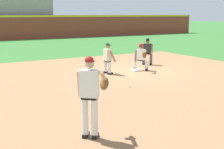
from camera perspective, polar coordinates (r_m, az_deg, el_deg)
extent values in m
plane|color=#336B2D|center=(15.24, 4.35, 0.61)|extent=(160.00, 160.00, 0.00)
cube|color=#936B47|center=(11.13, 1.70, -3.25)|extent=(18.00, 18.00, 0.01)
cube|color=white|center=(15.23, 4.35, 0.78)|extent=(0.38, 0.38, 0.09)
sphere|color=white|center=(11.84, 3.25, -2.23)|extent=(0.07, 0.07, 0.07)
cube|color=black|center=(7.24, -4.81, -10.97)|extent=(0.25, 0.27, 0.09)
cylinder|color=white|center=(7.05, -4.96, -7.65)|extent=(0.15, 0.15, 0.84)
cube|color=black|center=(7.19, -3.09, -11.12)|extent=(0.25, 0.27, 0.09)
cylinder|color=white|center=(6.99, -3.21, -7.78)|extent=(0.15, 0.15, 0.84)
cube|color=black|center=(6.89, -4.13, -4.25)|extent=(0.39, 0.37, 0.06)
cube|color=white|center=(6.81, -4.17, -1.65)|extent=(0.46, 0.44, 0.60)
sphere|color=tan|center=(6.75, -4.18, 1.95)|extent=(0.21, 0.21, 0.21)
sphere|color=maroon|center=(6.74, -4.19, 2.53)|extent=(0.20, 0.20, 0.20)
cube|color=maroon|center=(6.83, -3.98, 2.44)|extent=(0.20, 0.19, 0.02)
cylinder|color=tan|center=(6.95, -5.99, -1.63)|extent=(0.19, 0.20, 0.59)
cylinder|color=tan|center=(7.01, -1.57, -0.47)|extent=(0.41, 0.46, 0.41)
ellipsoid|color=brown|center=(7.13, -1.42, -1.65)|extent=(0.35, 0.36, 0.34)
cube|color=black|center=(15.44, 6.34, 0.89)|extent=(0.26, 0.27, 0.09)
cylinder|color=white|center=(15.44, 6.38, 1.77)|extent=(0.15, 0.15, 0.40)
cube|color=black|center=(15.52, 4.14, 0.98)|extent=(0.26, 0.27, 0.09)
cylinder|color=white|center=(15.52, 4.17, 1.86)|extent=(0.15, 0.15, 0.40)
cube|color=black|center=(15.44, 5.29, 2.62)|extent=(0.39, 0.38, 0.06)
cube|color=white|center=(15.41, 5.31, 3.65)|extent=(0.46, 0.45, 0.52)
sphere|color=brown|center=(15.34, 5.32, 5.09)|extent=(0.21, 0.21, 0.21)
sphere|color=maroon|center=(15.33, 5.33, 5.35)|extent=(0.20, 0.20, 0.20)
cube|color=maroon|center=(15.25, 5.28, 5.22)|extent=(0.20, 0.20, 0.02)
cylinder|color=brown|center=(14.95, 6.06, 3.97)|extent=(0.46, 0.49, 0.24)
cylinder|color=brown|center=(15.35, 4.33, 3.41)|extent=(0.23, 0.24, 0.58)
ellipsoid|color=brown|center=(14.75, 5.96, 3.58)|extent=(0.29, 0.30, 0.35)
cube|color=black|center=(14.69, -1.04, 0.43)|extent=(0.27, 0.12, 0.09)
cylinder|color=white|center=(14.63, -1.18, 1.52)|extent=(0.15, 0.15, 0.50)
cube|color=black|center=(14.34, -0.34, 0.17)|extent=(0.27, 0.12, 0.09)
cylinder|color=white|center=(14.27, -0.48, 1.28)|extent=(0.15, 0.15, 0.50)
cube|color=black|center=(14.41, -0.84, 2.46)|extent=(0.22, 0.35, 0.06)
cube|color=beige|center=(14.37, -0.84, 3.60)|extent=(0.26, 0.41, 0.54)
sphere|color=#9E7051|center=(14.33, -0.77, 5.19)|extent=(0.21, 0.21, 0.21)
sphere|color=#194C28|center=(14.32, -0.78, 5.47)|extent=(0.20, 0.20, 0.20)
cube|color=#194C28|center=(14.36, -0.45, 5.39)|extent=(0.12, 0.18, 0.02)
cylinder|color=#9E7051|center=(14.66, -0.76, 3.62)|extent=(0.33, 0.11, 0.56)
cylinder|color=#9E7051|center=(14.21, 0.13, 3.39)|extent=(0.33, 0.11, 0.56)
cube|color=black|center=(17.20, 7.10, 1.91)|extent=(0.26, 0.27, 0.09)
cylinder|color=#515154|center=(17.19, 7.14, 2.87)|extent=(0.15, 0.15, 0.50)
cube|color=black|center=(17.24, 5.78, 1.97)|extent=(0.26, 0.27, 0.09)
cylinder|color=#515154|center=(17.24, 5.82, 2.92)|extent=(0.15, 0.15, 0.50)
cube|color=black|center=(17.18, 6.50, 3.79)|extent=(0.38, 0.38, 0.06)
cube|color=#232326|center=(17.15, 6.52, 4.75)|extent=(0.46, 0.45, 0.54)
sphere|color=brown|center=(17.09, 6.54, 6.07)|extent=(0.21, 0.21, 0.21)
sphere|color=black|center=(17.08, 6.55, 6.31)|extent=(0.20, 0.20, 0.20)
cube|color=black|center=(16.99, 6.51, 6.20)|extent=(0.20, 0.20, 0.02)
cylinder|color=brown|center=(16.98, 7.30, 4.56)|extent=(0.29, 0.30, 0.56)
cylinder|color=brown|center=(17.04, 5.62, 4.62)|extent=(0.29, 0.30, 0.56)
cube|color=brown|center=(35.44, -16.19, 8.28)|extent=(48.00, 0.50, 2.60)
cube|color=gold|center=(35.39, -16.29, 10.19)|extent=(48.00, 0.54, 0.20)
cube|color=gray|center=(37.82, -17.17, 9.71)|extent=(7.83, 3.35, 4.35)
cube|color=gray|center=(36.99, -16.92, 10.56)|extent=(7.43, 0.85, 0.06)
cube|color=#286B42|center=(36.53, -19.16, 10.76)|extent=(0.47, 0.20, 0.44)
cube|color=#286B42|center=(36.65, -18.25, 10.81)|extent=(0.47, 0.20, 0.44)
cube|color=#286B42|center=(36.77, -17.34, 10.87)|extent=(0.47, 0.20, 0.44)
cube|color=#286B42|center=(36.91, -16.44, 10.91)|extent=(0.47, 0.20, 0.44)
cube|color=#286B42|center=(37.05, -15.54, 10.96)|extent=(0.47, 0.20, 0.44)
cube|color=#286B42|center=(37.20, -14.65, 11.00)|extent=(0.47, 0.20, 0.44)
cube|color=#286B42|center=(37.36, -13.77, 11.04)|extent=(0.47, 0.20, 0.44)
cube|color=#286B42|center=(37.53, -12.90, 11.08)|extent=(0.47, 0.20, 0.44)
cube|color=#286B42|center=(37.71, -12.03, 11.11)|extent=(0.47, 0.20, 0.44)
cube|color=gray|center=(37.82, -17.27, 11.38)|extent=(7.43, 0.85, 0.06)
cube|color=#286B42|center=(37.37, -19.47, 11.58)|extent=(0.47, 0.20, 0.44)
cube|color=#286B42|center=(37.49, -18.57, 11.63)|extent=(0.47, 0.20, 0.44)
cube|color=#286B42|center=(37.61, -17.68, 11.68)|extent=(0.47, 0.20, 0.44)
cube|color=#286B42|center=(37.74, -16.80, 11.72)|extent=(0.47, 0.20, 0.44)
cube|color=#286B42|center=(37.88, -15.92, 11.77)|extent=(0.47, 0.20, 0.44)
cube|color=#286B42|center=(38.03, -15.04, 11.81)|extent=(0.47, 0.20, 0.44)
cube|color=#286B42|center=(38.18, -14.18, 11.84)|extent=(0.47, 0.20, 0.44)
cube|color=#286B42|center=(38.35, -13.32, 11.88)|extent=(0.47, 0.20, 0.44)
cube|color=#286B42|center=(38.52, -12.47, 11.91)|extent=(0.47, 0.20, 0.44)
cube|color=gray|center=(38.66, -17.60, 12.16)|extent=(7.43, 0.85, 0.06)
cube|color=#286B42|center=(38.22, -19.76, 12.36)|extent=(0.47, 0.20, 0.44)
cube|color=#286B42|center=(38.33, -18.88, 12.41)|extent=(0.47, 0.20, 0.44)
cube|color=#286B42|center=(38.45, -18.01, 12.46)|extent=(0.47, 0.20, 0.44)
cube|color=#286B42|center=(38.58, -17.14, 12.50)|extent=(0.47, 0.20, 0.44)
cube|color=#286B42|center=(38.72, -16.27, 12.54)|extent=(0.47, 0.20, 0.44)
cube|color=#286B42|center=(38.86, -15.42, 12.58)|extent=(0.47, 0.20, 0.44)
cube|color=#286B42|center=(39.02, -14.57, 12.61)|extent=(0.47, 0.20, 0.44)
cube|color=#286B42|center=(39.18, -13.72, 12.64)|extent=(0.47, 0.20, 0.44)
cube|color=#286B42|center=(39.35, -12.88, 12.67)|extent=(0.47, 0.20, 0.44)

